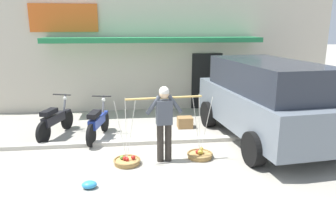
# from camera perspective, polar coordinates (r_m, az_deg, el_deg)

# --- Properties ---
(ground_plane) EXTENTS (90.00, 90.00, 0.00)m
(ground_plane) POSITION_cam_1_polar(r_m,az_deg,el_deg) (7.70, -3.85, -7.40)
(ground_plane) COLOR #9E998C
(sidewalk_curb) EXTENTS (20.00, 0.24, 0.10)m
(sidewalk_curb) POSITION_cam_1_polar(r_m,az_deg,el_deg) (8.34, -4.12, -5.27)
(sidewalk_curb) COLOR #BAB4A5
(sidewalk_curb) RESTS_ON ground
(fruit_vendor) EXTENTS (1.67, 0.23, 1.70)m
(fruit_vendor) POSITION_cam_1_polar(r_m,az_deg,el_deg) (6.98, -0.68, -1.26)
(fruit_vendor) COLOR #2D2823
(fruit_vendor) RESTS_ON ground
(fruit_basket_left_side) EXTENTS (0.59, 0.59, 1.45)m
(fruit_basket_left_side) POSITION_cam_1_polar(r_m,az_deg,el_deg) (7.48, 5.68, -7.48)
(fruit_basket_left_side) COLOR #B2894C
(fruit_basket_left_side) RESTS_ON ground
(fruit_basket_right_side) EXTENTS (0.59, 0.59, 1.45)m
(fruit_basket_right_side) POSITION_cam_1_polar(r_m,az_deg,el_deg) (7.17, -7.30, -8.57)
(fruit_basket_right_side) COLOR #B2894C
(fruit_basket_right_side) RESTS_ON ground
(motorcycle_nearest_shop) EXTENTS (0.72, 1.76, 1.09)m
(motorcycle_nearest_shop) POSITION_cam_1_polar(r_m,az_deg,el_deg) (9.26, -19.44, -1.41)
(motorcycle_nearest_shop) COLOR black
(motorcycle_nearest_shop) RESTS_ON ground
(motorcycle_second_in_row) EXTENTS (0.59, 1.80, 1.09)m
(motorcycle_second_in_row) POSITION_cam_1_polar(r_m,az_deg,el_deg) (8.74, -12.36, -1.86)
(motorcycle_second_in_row) COLOR black
(motorcycle_second_in_row) RESTS_ON ground
(parked_truck) EXTENTS (2.51, 4.96, 2.10)m
(parked_truck) POSITION_cam_1_polar(r_m,az_deg,el_deg) (8.62, 16.65, 2.29)
(parked_truck) COLOR slate
(parked_truck) RESTS_ON ground
(storefront_building) EXTENTS (13.00, 6.00, 4.20)m
(storefront_building) POSITION_cam_1_polar(r_m,az_deg,el_deg) (13.90, -3.49, 11.50)
(storefront_building) COLOR beige
(storefront_building) RESTS_ON ground
(plastic_litter_bag) EXTENTS (0.28, 0.22, 0.14)m
(plastic_litter_bag) POSITION_cam_1_polar(r_m,az_deg,el_deg) (6.31, -13.78, -12.41)
(plastic_litter_bag) COLOR #3393D1
(plastic_litter_bag) RESTS_ON ground
(wooden_crate) EXTENTS (0.44, 0.36, 0.32)m
(wooden_crate) POSITION_cam_1_polar(r_m,az_deg,el_deg) (9.60, 3.02, -1.83)
(wooden_crate) COLOR olive
(wooden_crate) RESTS_ON ground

